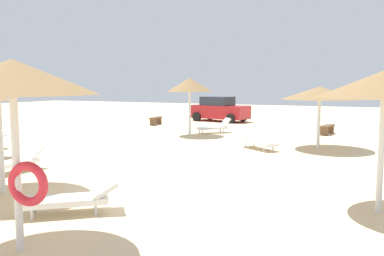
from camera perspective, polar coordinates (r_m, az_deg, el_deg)
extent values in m
plane|color=beige|center=(10.49, -6.82, -8.18)|extent=(80.00, 80.00, 0.00)
cylinder|color=silver|center=(6.81, -23.57, -5.58)|extent=(0.12, 0.12, 2.55)
cone|color=olive|center=(6.68, -24.11, 6.64)|extent=(2.58, 2.58, 0.54)
torus|color=red|center=(6.69, -22.22, -7.35)|extent=(0.71, 0.23, 0.70)
cylinder|color=silver|center=(20.23, -0.33, 2.18)|extent=(0.12, 0.12, 2.32)
cone|color=olive|center=(20.18, -0.34, 6.14)|extent=(2.25, 2.25, 0.68)
cylinder|color=silver|center=(16.85, 17.51, 0.68)|extent=(0.12, 0.12, 2.10)
cone|color=olive|center=(16.78, 17.65, 4.76)|extent=(3.00, 3.00, 0.50)
cylinder|color=silver|center=(10.50, -25.49, -1.79)|extent=(0.12, 0.12, 2.50)
cylinder|color=silver|center=(8.90, 25.20, -3.32)|extent=(0.12, 0.12, 2.44)
cube|color=white|center=(8.59, -17.58, -9.76)|extent=(1.73, 1.56, 0.12)
cube|color=white|center=(8.53, -12.20, -8.36)|extent=(0.80, 0.82, 0.34)
cylinder|color=silver|center=(8.84, -13.51, -10.34)|extent=(0.06, 0.06, 0.22)
cylinder|color=silver|center=(8.42, -13.47, -11.19)|extent=(0.06, 0.06, 0.22)
cylinder|color=silver|center=(8.91, -21.38, -10.47)|extent=(0.06, 0.06, 0.22)
cylinder|color=silver|center=(8.49, -21.75, -11.31)|extent=(0.06, 0.06, 0.22)
cube|color=white|center=(21.39, 2.78, 0.02)|extent=(1.69, 1.62, 0.12)
cube|color=white|center=(21.66, 4.76, 0.81)|extent=(0.74, 0.75, 0.47)
cylinder|color=silver|center=(21.83, 4.04, -0.31)|extent=(0.06, 0.06, 0.22)
cylinder|color=silver|center=(21.43, 4.48, -0.44)|extent=(0.06, 0.06, 0.22)
cylinder|color=silver|center=(21.41, 1.07, -0.42)|extent=(0.06, 0.06, 0.22)
cylinder|color=silver|center=(21.00, 1.46, -0.55)|extent=(0.06, 0.06, 0.22)
cube|color=white|center=(16.27, 9.46, -2.04)|extent=(1.75, 1.52, 0.12)
cube|color=white|center=(16.87, 7.77, -1.06)|extent=(0.80, 0.82, 0.33)
cylinder|color=silver|center=(16.63, 7.56, -2.42)|extent=(0.06, 0.06, 0.22)
cylinder|color=silver|center=(16.90, 8.76, -2.30)|extent=(0.06, 0.06, 0.22)
cylinder|color=silver|center=(15.70, 10.19, -2.98)|extent=(0.06, 0.06, 0.22)
cylinder|color=silver|center=(15.98, 11.41, -2.84)|extent=(0.06, 0.06, 0.22)
cube|color=white|center=(12.95, -24.50, -4.66)|extent=(0.74, 1.74, 0.12)
cube|color=white|center=(13.40, -21.84, -3.23)|extent=(0.67, 0.53, 0.39)
cylinder|color=silver|center=(13.51, -23.03, -4.89)|extent=(0.06, 0.06, 0.22)
cylinder|color=silver|center=(13.18, -21.81, -5.11)|extent=(0.06, 0.06, 0.22)
cube|color=brown|center=(25.84, -5.16, 1.47)|extent=(0.64, 1.55, 0.08)
cube|color=brown|center=(25.35, -5.58, 0.81)|extent=(0.37, 0.18, 0.41)
cube|color=brown|center=(26.38, -4.75, 1.03)|extent=(0.37, 0.18, 0.41)
cube|color=brown|center=(21.89, 18.62, 0.29)|extent=(0.67, 1.55, 0.08)
cube|color=brown|center=(21.39, 18.18, -0.49)|extent=(0.38, 0.18, 0.41)
cube|color=brown|center=(22.44, 18.99, -0.21)|extent=(0.38, 0.18, 0.41)
cube|color=#B21E23|center=(28.09, 3.97, 2.31)|extent=(4.24, 2.41, 0.90)
cube|color=#262D38|center=(28.15, 3.63, 3.85)|extent=(2.25, 1.90, 0.60)
cylinder|color=black|center=(28.23, 7.24, 1.58)|extent=(0.67, 0.33, 0.64)
cylinder|color=black|center=(26.68, 5.48, 1.33)|extent=(0.67, 0.33, 0.64)
cylinder|color=black|center=(29.57, 2.59, 1.84)|extent=(0.67, 0.33, 0.64)
cylinder|color=black|center=(28.10, 0.68, 1.61)|extent=(0.67, 0.33, 0.64)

